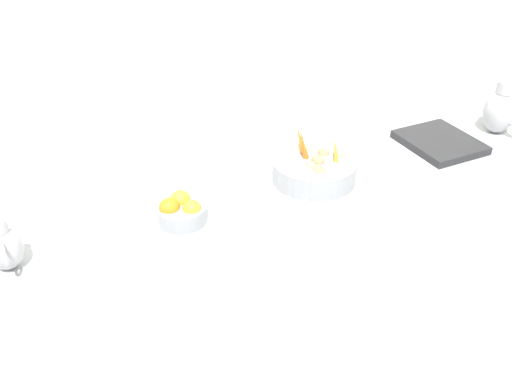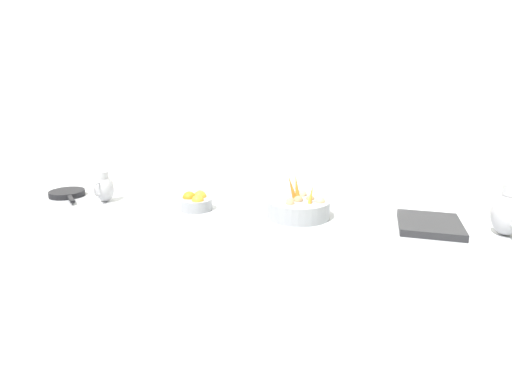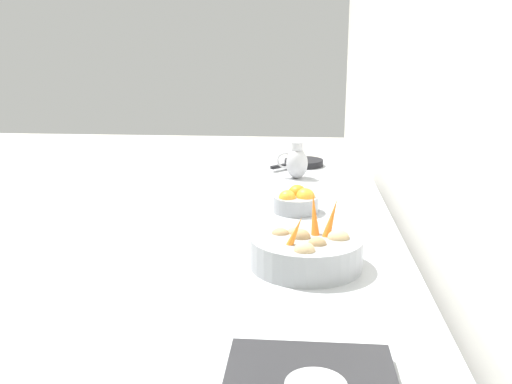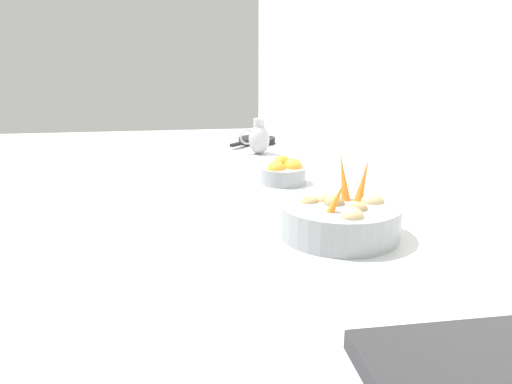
{
  "view_description": "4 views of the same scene",
  "coord_description": "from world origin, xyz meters",
  "views": [
    {
      "loc": [
        0.18,
        -0.78,
        2.1
      ],
      "look_at": [
        -1.4,
        -0.02,
        0.98
      ],
      "focal_mm": 39.28,
      "sensor_mm": 36.0,
      "label": 1
    },
    {
      "loc": [
        0.63,
        0.66,
        1.63
      ],
      "look_at": [
        -1.38,
        0.09,
        1.05
      ],
      "focal_mm": 28.96,
      "sensor_mm": 36.0,
      "label": 2
    },
    {
      "loc": [
        -1.48,
        1.94,
        1.56
      ],
      "look_at": [
        -1.32,
        -0.02,
        1.05
      ],
      "focal_mm": 39.69,
      "sensor_mm": 36.0,
      "label": 3
    },
    {
      "loc": [
        -1.07,
        1.49,
        1.39
      ],
      "look_at": [
        -1.29,
        0.09,
        0.97
      ],
      "focal_mm": 32.36,
      "sensor_mm": 36.0,
      "label": 4
    }
  ],
  "objects": [
    {
      "name": "metal_pitcher_short",
      "position": [
        -1.45,
        -0.89,
        0.98
      ],
      "size": [
        0.16,
        0.11,
        0.19
      ],
      "color": "#A3A3A8",
      "rests_on": "prep_counter"
    },
    {
      "name": "orange_bowl",
      "position": [
        -1.46,
        -0.29,
        0.94
      ],
      "size": [
        0.19,
        0.19,
        0.1
      ],
      "color": "gray",
      "rests_on": "prep_counter"
    },
    {
      "name": "skillet_on_counter",
      "position": [
        -1.49,
        -1.2,
        0.91
      ],
      "size": [
        0.29,
        0.3,
        0.03
      ],
      "color": "black",
      "rests_on": "prep_counter"
    },
    {
      "name": "vegetable_colander",
      "position": [
        -1.5,
        0.3,
        0.95
      ],
      "size": [
        0.35,
        0.35,
        0.23
      ],
      "color": "gray",
      "rests_on": "prep_counter"
    },
    {
      "name": "tile_wall_left",
      "position": [
        -1.95,
        0.55,
        1.5
      ],
      "size": [
        0.1,
        8.63,
        3.0
      ],
      "primitive_type": "cube",
      "color": "white",
      "rests_on": "ground_plane"
    },
    {
      "name": "prep_counter",
      "position": [
        -1.47,
        0.05,
        0.45
      ],
      "size": [
        0.73,
        2.99,
        0.9
      ],
      "primitive_type": "cube",
      "color": "#ADAFB5",
      "rests_on": "ground_plane"
    }
  ]
}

